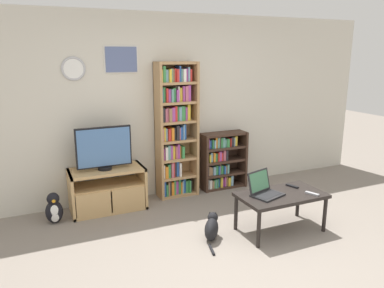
{
  "coord_description": "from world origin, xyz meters",
  "views": [
    {
      "loc": [
        -1.86,
        -2.81,
        2.06
      ],
      "look_at": [
        -0.04,
        1.21,
        0.98
      ],
      "focal_mm": 35.0,
      "sensor_mm": 36.0,
      "label": 1
    }
  ],
  "objects_px": {
    "remote_near_laptop": "(292,186)",
    "television": "(104,148)",
    "penguin_figurine": "(54,209)",
    "tv_stand": "(108,189)",
    "laptop": "(264,189)",
    "remote_far_from_laptop": "(312,194)",
    "cat": "(212,228)",
    "bookshelf_tall": "(175,131)",
    "bookshelf_short": "(220,161)",
    "coffee_table": "(281,198)"
  },
  "relations": [
    {
      "from": "remote_near_laptop",
      "to": "television",
      "type": "bearing_deg",
      "value": -51.4
    },
    {
      "from": "penguin_figurine",
      "to": "tv_stand",
      "type": "bearing_deg",
      "value": 11.15
    },
    {
      "from": "laptop",
      "to": "penguin_figurine",
      "type": "height_order",
      "value": "laptop"
    },
    {
      "from": "laptop",
      "to": "remote_far_from_laptop",
      "type": "bearing_deg",
      "value": -40.86
    },
    {
      "from": "remote_far_from_laptop",
      "to": "cat",
      "type": "relative_size",
      "value": 0.32
    },
    {
      "from": "bookshelf_tall",
      "to": "remote_far_from_laptop",
      "type": "height_order",
      "value": "bookshelf_tall"
    },
    {
      "from": "remote_near_laptop",
      "to": "remote_far_from_laptop",
      "type": "xyz_separation_m",
      "value": [
        0.05,
        -0.3,
        0.0
      ]
    },
    {
      "from": "tv_stand",
      "to": "television",
      "type": "relative_size",
      "value": 1.37
    },
    {
      "from": "bookshelf_short",
      "to": "remote_far_from_laptop",
      "type": "distance_m",
      "value": 1.77
    },
    {
      "from": "tv_stand",
      "to": "bookshelf_short",
      "type": "height_order",
      "value": "bookshelf_short"
    },
    {
      "from": "remote_near_laptop",
      "to": "remote_far_from_laptop",
      "type": "distance_m",
      "value": 0.3
    },
    {
      "from": "television",
      "to": "remote_far_from_laptop",
      "type": "distance_m",
      "value": 2.63
    },
    {
      "from": "penguin_figurine",
      "to": "remote_near_laptop",
      "type": "bearing_deg",
      "value": -23.7
    },
    {
      "from": "tv_stand",
      "to": "coffee_table",
      "type": "bearing_deg",
      "value": -40.02
    },
    {
      "from": "tv_stand",
      "to": "bookshelf_short",
      "type": "xyz_separation_m",
      "value": [
        1.78,
        0.14,
        0.15
      ]
    },
    {
      "from": "remote_far_from_laptop",
      "to": "laptop",
      "type": "bearing_deg",
      "value": -46.03
    },
    {
      "from": "bookshelf_tall",
      "to": "television",
      "type": "bearing_deg",
      "value": -172.29
    },
    {
      "from": "bookshelf_short",
      "to": "cat",
      "type": "xyz_separation_m",
      "value": [
        -0.89,
        -1.44,
        -0.3
      ]
    },
    {
      "from": "remote_near_laptop",
      "to": "penguin_figurine",
      "type": "xyz_separation_m",
      "value": [
        -2.68,
        1.18,
        -0.29
      ]
    },
    {
      "from": "bookshelf_tall",
      "to": "coffee_table",
      "type": "bearing_deg",
      "value": -66.14
    },
    {
      "from": "television",
      "to": "bookshelf_tall",
      "type": "distance_m",
      "value": 1.06
    },
    {
      "from": "remote_far_from_laptop",
      "to": "remote_near_laptop",
      "type": "bearing_deg",
      "value": -103.91
    },
    {
      "from": "bookshelf_tall",
      "to": "bookshelf_short",
      "type": "bearing_deg",
      "value": 0.39
    },
    {
      "from": "penguin_figurine",
      "to": "cat",
      "type": "bearing_deg",
      "value": -36.08
    },
    {
      "from": "bookshelf_tall",
      "to": "laptop",
      "type": "bearing_deg",
      "value": -72.04
    },
    {
      "from": "tv_stand",
      "to": "bookshelf_tall",
      "type": "height_order",
      "value": "bookshelf_tall"
    },
    {
      "from": "remote_near_laptop",
      "to": "tv_stand",
      "type": "bearing_deg",
      "value": -51.8
    },
    {
      "from": "laptop",
      "to": "remote_near_laptop",
      "type": "height_order",
      "value": "laptop"
    },
    {
      "from": "television",
      "to": "coffee_table",
      "type": "distance_m",
      "value": 2.3
    },
    {
      "from": "bookshelf_short",
      "to": "remote_near_laptop",
      "type": "relative_size",
      "value": 5.27
    },
    {
      "from": "coffee_table",
      "to": "laptop",
      "type": "height_order",
      "value": "laptop"
    },
    {
      "from": "bookshelf_tall",
      "to": "tv_stand",
      "type": "bearing_deg",
      "value": -172.48
    },
    {
      "from": "cat",
      "to": "bookshelf_tall",
      "type": "bearing_deg",
      "value": 120.83
    },
    {
      "from": "coffee_table",
      "to": "laptop",
      "type": "bearing_deg",
      "value": 164.55
    },
    {
      "from": "coffee_table",
      "to": "remote_far_from_laptop",
      "type": "distance_m",
      "value": 0.36
    },
    {
      "from": "bookshelf_tall",
      "to": "coffee_table",
      "type": "height_order",
      "value": "bookshelf_tall"
    },
    {
      "from": "coffee_table",
      "to": "bookshelf_short",
      "type": "bearing_deg",
      "value": 87.87
    },
    {
      "from": "bookshelf_short",
      "to": "cat",
      "type": "distance_m",
      "value": 1.71
    },
    {
      "from": "bookshelf_tall",
      "to": "bookshelf_short",
      "type": "distance_m",
      "value": 0.93
    },
    {
      "from": "bookshelf_tall",
      "to": "cat",
      "type": "distance_m",
      "value": 1.66
    },
    {
      "from": "coffee_table",
      "to": "cat",
      "type": "relative_size",
      "value": 1.95
    },
    {
      "from": "penguin_figurine",
      "to": "television",
      "type": "bearing_deg",
      "value": 10.98
    },
    {
      "from": "tv_stand",
      "to": "laptop",
      "type": "distance_m",
      "value": 2.07
    },
    {
      "from": "tv_stand",
      "to": "remote_far_from_laptop",
      "type": "distance_m",
      "value": 2.6
    },
    {
      "from": "bookshelf_short",
      "to": "remote_far_from_laptop",
      "type": "bearing_deg",
      "value": -81.9
    },
    {
      "from": "tv_stand",
      "to": "bookshelf_tall",
      "type": "bearing_deg",
      "value": 7.52
    },
    {
      "from": "laptop",
      "to": "cat",
      "type": "bearing_deg",
      "value": 154.14
    },
    {
      "from": "remote_far_from_laptop",
      "to": "bookshelf_tall",
      "type": "bearing_deg",
      "value": -82.6
    },
    {
      "from": "bookshelf_tall",
      "to": "cat",
      "type": "relative_size",
      "value": 3.76
    },
    {
      "from": "laptop",
      "to": "remote_far_from_laptop",
      "type": "height_order",
      "value": "laptop"
    }
  ]
}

